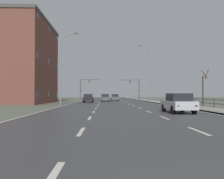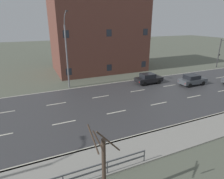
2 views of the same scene
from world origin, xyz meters
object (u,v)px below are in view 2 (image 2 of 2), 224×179
(car_distant, at_px, (192,80))
(brick_building, at_px, (98,32))
(car_near_left, at_px, (148,78))
(traffic_signal_left, at_px, (224,49))
(street_lamp_left_bank, at_px, (67,53))

(car_distant, bearing_deg, brick_building, -148.00)
(car_near_left, bearing_deg, brick_building, -162.61)
(car_distant, bearing_deg, car_near_left, -119.42)
(car_near_left, xyz_separation_m, car_distant, (3.18, 5.53, 0.00))
(traffic_signal_left, xyz_separation_m, car_distant, (5.61, -13.36, -2.97))
(street_lamp_left_bank, bearing_deg, traffic_signal_left, 89.00)
(street_lamp_left_bank, height_order, car_distant, street_lamp_left_bank)
(street_lamp_left_bank, relative_size, traffic_signal_left, 1.79)
(street_lamp_left_bank, distance_m, car_distant, 18.42)
(brick_building, bearing_deg, car_distant, 31.48)
(car_distant, bearing_deg, traffic_signal_left, 113.30)
(car_near_left, distance_m, car_distant, 6.38)
(car_near_left, bearing_deg, car_distant, 60.30)
(car_near_left, xyz_separation_m, brick_building, (-11.80, -3.64, 6.19))
(street_lamp_left_bank, distance_m, car_near_left, 12.43)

